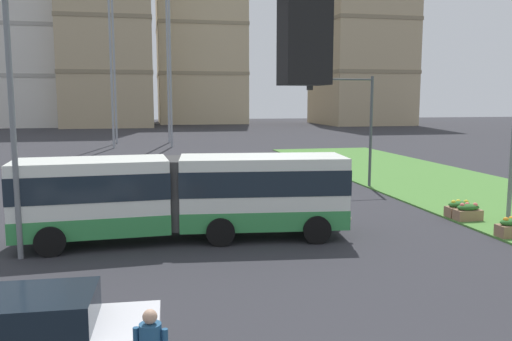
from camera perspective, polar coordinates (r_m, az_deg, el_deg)
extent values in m
cube|color=silver|center=(19.50, 0.70, -2.17)|extent=(6.24, 3.14, 2.55)
cube|color=#338C47|center=(19.68, 0.70, -4.82)|extent=(6.26, 3.16, 0.70)
cube|color=#19232D|center=(19.43, 0.71, -0.94)|extent=(6.28, 3.18, 0.90)
cube|color=silver|center=(19.30, -17.33, -2.62)|extent=(5.32, 2.76, 2.55)
cube|color=#338C47|center=(19.49, -17.22, -5.30)|extent=(5.34, 2.78, 0.70)
cube|color=#19232D|center=(19.24, -17.38, -1.38)|extent=(5.36, 2.80, 0.90)
cylinder|color=#383838|center=(19.40, -8.14, -2.30)|extent=(2.40, 2.40, 2.45)
cylinder|color=black|center=(21.21, 5.18, -4.76)|extent=(1.02, 0.39, 1.00)
cylinder|color=black|center=(18.83, 6.61, -6.39)|extent=(1.02, 0.39, 1.00)
cylinder|color=black|center=(20.85, -4.07, -4.97)|extent=(1.02, 0.39, 1.00)
cylinder|color=black|center=(18.42, -3.86, -6.67)|extent=(1.02, 0.39, 1.00)
cylinder|color=black|center=(20.87, -20.63, -5.44)|extent=(1.01, 0.33, 1.00)
cylinder|color=black|center=(18.46, -21.41, -7.17)|extent=(1.01, 0.33, 1.00)
sphere|color=#F9EFC6|center=(21.07, 8.64, -4.07)|extent=(0.24, 0.24, 0.24)
sphere|color=#F9EFC6|center=(19.37, 9.94, -5.14)|extent=(0.24, 0.24, 0.24)
cube|color=black|center=(31.89, -14.47, -0.63)|extent=(4.45, 1.92, 0.80)
cube|color=black|center=(31.81, -14.79, 0.61)|extent=(2.42, 1.74, 0.60)
cylinder|color=black|center=(32.82, -11.81, -0.77)|extent=(0.65, 0.24, 0.64)
cylinder|color=black|center=(31.04, -11.72, -1.25)|extent=(0.65, 0.24, 0.64)
cylinder|color=black|center=(32.89, -17.04, -0.93)|extent=(0.65, 0.24, 0.64)
cylinder|color=black|center=(31.11, -17.25, -1.42)|extent=(0.65, 0.24, 0.64)
cube|color=black|center=(10.68, -23.51, -13.75)|extent=(2.44, 1.78, 0.60)
cylinder|color=black|center=(11.60, -13.84, -16.70)|extent=(0.65, 0.25, 0.64)
cylinder|color=#23517A|center=(9.08, -11.34, -17.69)|extent=(0.36, 0.36, 0.60)
sphere|color=tan|center=(8.91, -11.42, -15.25)|extent=(0.24, 0.24, 0.24)
cube|color=#937051|center=(21.54, 25.96, -5.88)|extent=(1.10, 0.56, 0.44)
ellipsoid|color=#2D6B28|center=(21.47, 26.01, -5.04)|extent=(0.99, 0.50, 0.28)
sphere|color=orange|center=(21.28, 25.43, -4.84)|extent=(0.20, 0.20, 0.20)
sphere|color=orange|center=(21.51, 25.90, -4.74)|extent=(0.20, 0.20, 0.20)
cube|color=#937051|center=(23.68, 21.95, -4.48)|extent=(1.10, 0.56, 0.44)
ellipsoid|color=#2D6B28|center=(23.62, 21.99, -3.72)|extent=(0.99, 0.50, 0.28)
sphere|color=#EF7566|center=(23.45, 21.43, -3.52)|extent=(0.20, 0.20, 0.20)
sphere|color=#EF7566|center=(23.67, 21.90, -3.45)|extent=(0.20, 0.20, 0.20)
sphere|color=#EF7566|center=(23.71, 22.65, -3.47)|extent=(0.20, 0.20, 0.20)
cube|color=#937051|center=(24.20, 21.11, -4.18)|extent=(1.10, 0.56, 0.44)
ellipsoid|color=#2D6B28|center=(24.14, 21.15, -3.44)|extent=(0.99, 0.50, 0.28)
sphere|color=yellow|center=(23.97, 20.60, -3.24)|extent=(0.20, 0.20, 0.20)
sphere|color=yellow|center=(24.19, 21.06, -3.17)|extent=(0.20, 0.20, 0.20)
sphere|color=yellow|center=(24.23, 21.79, -3.19)|extent=(0.20, 0.20, 0.20)
cube|color=black|center=(3.37, 5.25, 16.01)|extent=(0.28, 0.28, 0.80)
sphere|color=yellow|center=(3.36, 5.25, 15.84)|extent=(0.16, 0.16, 0.16)
sphere|color=green|center=(3.34, 5.20, 11.42)|extent=(0.16, 0.16, 0.16)
cylinder|color=#474C51|center=(30.95, 12.32, 4.05)|extent=(0.16, 0.16, 6.38)
cylinder|color=#474C51|center=(30.15, 8.97, 9.72)|extent=(3.99, 0.10, 0.10)
cube|color=black|center=(29.59, 5.85, 9.43)|extent=(0.28, 0.28, 0.80)
sphere|color=red|center=(29.59, 5.86, 9.91)|extent=(0.16, 0.16, 0.16)
sphere|color=yellow|center=(29.58, 5.85, 9.41)|extent=(0.16, 0.16, 0.16)
sphere|color=green|center=(29.58, 5.84, 8.91)|extent=(0.16, 0.16, 0.16)
cylinder|color=slate|center=(18.04, -24.80, 3.76)|extent=(0.18, 0.18, 8.10)
cube|color=#A4A099|center=(110.78, -25.49, 9.11)|extent=(20.92, 17.14, 0.70)
cube|color=#A4A099|center=(111.46, -25.76, 13.66)|extent=(20.92, 17.14, 0.70)
cube|color=#85765B|center=(103.14, -15.73, 10.07)|extent=(16.36, 15.42, 0.70)
cube|color=#85765B|center=(104.00, -15.93, 15.28)|extent=(16.36, 15.42, 0.70)
cube|color=beige|center=(117.29, -6.12, 14.92)|extent=(17.97, 18.58, 39.72)
cube|color=#9C8D6E|center=(116.47, -6.05, 10.24)|extent=(18.17, 18.78, 0.70)
cube|color=#9C8D6E|center=(117.34, -6.13, 15.09)|extent=(18.17, 18.78, 0.70)
cube|color=tan|center=(112.13, 11.36, 15.11)|extent=(16.31, 19.39, 39.59)
cube|color=#85765B|center=(111.28, 11.23, 10.24)|extent=(16.51, 19.59, 0.70)
cube|color=#85765B|center=(112.18, 11.37, 15.29)|extent=(16.51, 19.59, 0.70)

